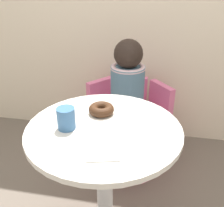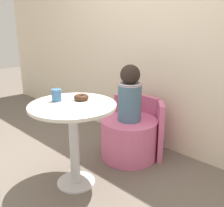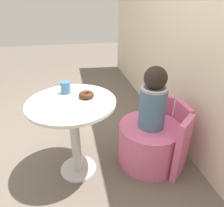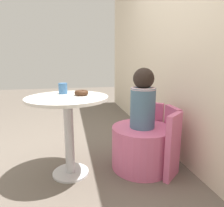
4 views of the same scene
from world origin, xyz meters
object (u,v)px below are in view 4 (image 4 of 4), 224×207
object	(u,v)px
round_table	(69,116)
tub_chair	(141,147)
child_figure	(143,100)
cup	(63,88)
donut	(81,93)

from	to	relation	value
round_table	tub_chair	world-z (taller)	round_table
round_table	tub_chair	bearing A→B (deg)	88.70
tub_chair	child_figure	distance (m)	0.46
round_table	tub_chair	distance (m)	0.75
round_table	child_figure	distance (m)	0.68
tub_chair	cup	size ratio (longest dim) A/B	5.73
tub_chair	child_figure	xyz separation A→B (m)	(-0.00, 0.00, 0.46)
round_table	cup	xyz separation A→B (m)	(-0.16, -0.04, 0.22)
cup	donut	bearing A→B (deg)	53.07
child_figure	donut	distance (m)	0.56
tub_chair	donut	xyz separation A→B (m)	(-0.05, -0.55, 0.54)
child_figure	donut	xyz separation A→B (m)	(-0.05, -0.55, 0.07)
tub_chair	cup	xyz separation A→B (m)	(-0.17, -0.71, 0.56)
child_figure	cup	distance (m)	0.74
round_table	child_figure	bearing A→B (deg)	88.70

